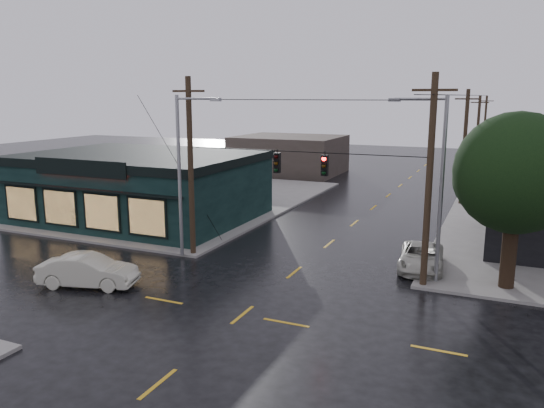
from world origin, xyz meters
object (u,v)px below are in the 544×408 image
at_px(corner_tree, 516,174).
at_px(sedan_cream, 88,271).
at_px(suv_silver, 421,257).
at_px(utility_pole_nw, 193,255).
at_px(utility_pole_ne, 423,287).

bearing_deg(corner_tree, sedan_cream, -157.63).
xyz_separation_m(corner_tree, suv_silver, (-4.18, 1.51, -4.93)).
relative_size(utility_pole_nw, suv_silver, 2.11).
relative_size(sedan_cream, suv_silver, 0.98).
bearing_deg(sedan_cream, suv_silver, -73.76).
height_order(corner_tree, sedan_cream, corner_tree).
height_order(utility_pole_nw, utility_pole_ne, same).
distance_m(sedan_cream, suv_silver, 17.08).
bearing_deg(utility_pole_ne, sedan_cream, -156.67).
bearing_deg(suv_silver, corner_tree, -25.71).
bearing_deg(utility_pole_nw, utility_pole_ne, 0.00).
relative_size(corner_tree, sedan_cream, 1.75).
relative_size(utility_pole_ne, sedan_cream, 2.14).
bearing_deg(corner_tree, utility_pole_ne, -161.65).
relative_size(utility_pole_nw, utility_pole_ne, 1.00).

